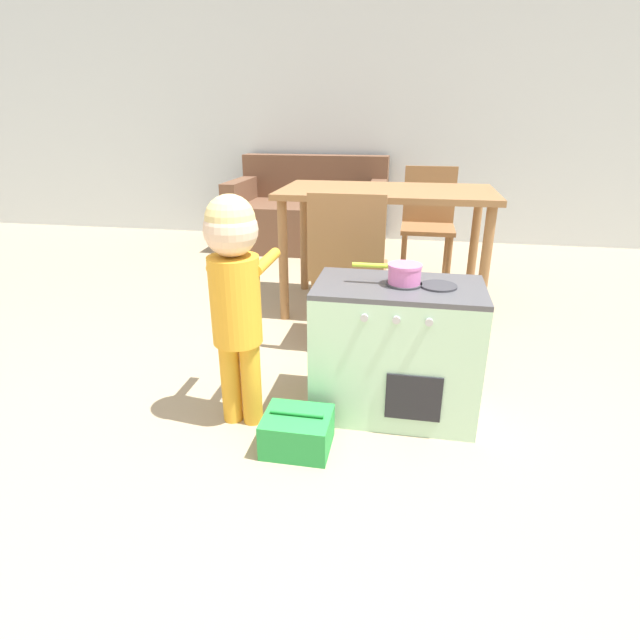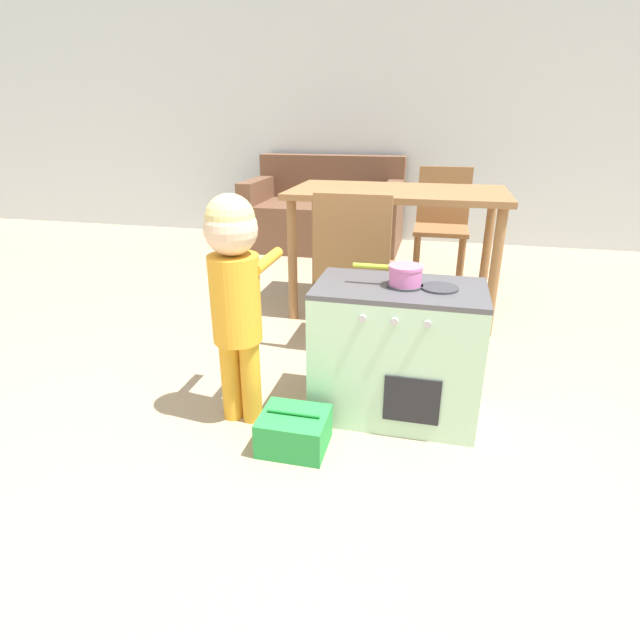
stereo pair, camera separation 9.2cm
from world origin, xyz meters
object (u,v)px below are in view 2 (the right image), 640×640
object	(u,v)px
couch	(326,214)
toy_basket	(294,431)
child_figure	(235,280)
dining_chair_near	(355,267)
dining_chair_far	(442,224)
toy_pot	(404,273)
play_kitchen	(396,351)
dining_table	(397,207)

from	to	relation	value
couch	toy_basket	bearing A→B (deg)	-79.36
child_figure	dining_chair_near	world-z (taller)	child_figure
dining_chair_far	toy_basket	bearing A→B (deg)	77.52
toy_pot	toy_basket	xyz separation A→B (m)	(-0.35, -0.34, -0.54)
play_kitchen	dining_table	world-z (taller)	dining_table
play_kitchen	couch	size ratio (longest dim) A/B	0.46
play_kitchen	toy_basket	size ratio (longest dim) A/B	2.63
play_kitchen	child_figure	xyz separation A→B (m)	(-0.60, -0.19, 0.32)
child_figure	dining_table	world-z (taller)	child_figure
child_figure	dining_chair_far	size ratio (longest dim) A/B	1.10
play_kitchen	toy_pot	size ratio (longest dim) A/B	2.46
toy_basket	dining_chair_near	distance (m)	1.00
couch	toy_pot	bearing A→B (deg)	-71.46
child_figure	dining_chair_far	world-z (taller)	child_figure
toy_pot	toy_basket	bearing A→B (deg)	-136.22
toy_pot	play_kitchen	bearing A→B (deg)	-177.68
play_kitchen	toy_pot	distance (m)	0.33
dining_table	dining_chair_far	bearing A→B (deg)	66.29
dining_chair_near	play_kitchen	bearing A→B (deg)	-64.84
dining_table	play_kitchen	bearing A→B (deg)	-83.85
play_kitchen	toy_pot	world-z (taller)	toy_pot
dining_table	couch	world-z (taller)	couch
couch	play_kitchen	bearing A→B (deg)	-71.68
dining_chair_far	couch	size ratio (longest dim) A/B	0.59
child_figure	dining_chair_near	size ratio (longest dim) A/B	1.10
toy_basket	dining_chair_near	bearing A→B (deg)	86.09
toy_pot	dining_table	world-z (taller)	dining_table
child_figure	couch	distance (m)	3.03
child_figure	couch	world-z (taller)	child_figure
play_kitchen	dining_chair_far	distance (m)	1.86
dining_chair_near	dining_chair_far	bearing A→B (deg)	71.55
toy_basket	play_kitchen	bearing A→B (deg)	44.72
child_figure	dining_chair_near	bearing A→B (deg)	67.40
dining_table	couch	bearing A→B (deg)	116.68
play_kitchen	dining_chair_far	bearing A→B (deg)	85.55
dining_chair_near	couch	distance (m)	2.32
dining_chair_far	child_figure	bearing A→B (deg)	69.94
child_figure	toy_pot	bearing A→B (deg)	17.38
play_kitchen	child_figure	size ratio (longest dim) A/B	0.72
toy_pot	dining_chair_near	bearing A→B (deg)	116.12
dining_chair_near	couch	bearing A→B (deg)	106.41
toy_basket	dining_chair_far	distance (m)	2.26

